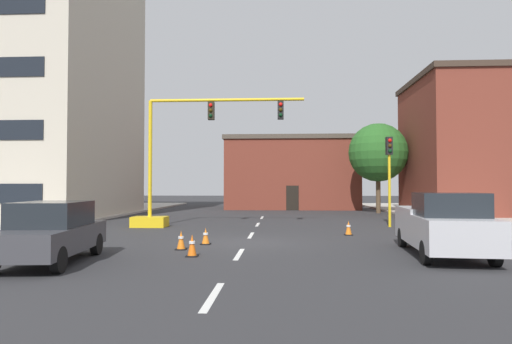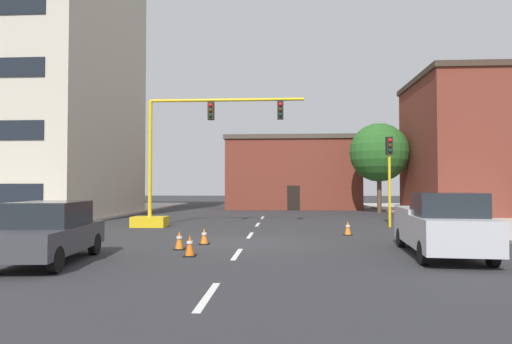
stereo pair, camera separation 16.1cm
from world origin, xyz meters
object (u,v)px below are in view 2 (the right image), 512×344
tree_right_far (379,153)px  traffic_cone_roadside_d (179,240)px  traffic_light_pole_right (389,161)px  pickup_truck_silver (441,225)px  traffic_signal_gantry (171,185)px  traffic_cone_roadside_b (348,228)px  traffic_cone_roadside_c (204,236)px  sedan_dark_gray_near_left (49,232)px  traffic_cone_roadside_a (190,246)px

tree_right_far → traffic_cone_roadside_d: size_ratio=10.97×
traffic_light_pole_right → tree_right_far: size_ratio=0.67×
traffic_light_pole_right → pickup_truck_silver: (-0.70, -9.90, -2.55)m
traffic_signal_gantry → traffic_cone_roadside_d: (2.41, -8.32, -1.92)m
tree_right_far → pickup_truck_silver: 22.55m
traffic_signal_gantry → traffic_cone_roadside_d: size_ratio=13.88×
tree_right_far → traffic_cone_roadside_b: (-4.74, -16.29, -4.53)m
pickup_truck_silver → traffic_cone_roadside_c: size_ratio=8.97×
traffic_cone_roadside_b → traffic_cone_roadside_d: bearing=-142.6°
traffic_signal_gantry → traffic_cone_roadside_b: (8.82, -3.41, -1.93)m
pickup_truck_silver → tree_right_far: bearing=83.1°
sedan_dark_gray_near_left → traffic_cone_roadside_b: (9.52, 7.75, -0.57)m
traffic_cone_roadside_a → traffic_cone_roadside_b: (5.74, 6.36, -0.02)m
traffic_signal_gantry → traffic_light_pole_right: 11.69m
tree_right_far → sedan_dark_gray_near_left: (-14.26, -24.04, -3.95)m
traffic_cone_roadside_a → traffic_cone_roadside_b: traffic_cone_roadside_a is taller
traffic_signal_gantry → traffic_cone_roadside_c: size_ratio=14.71×
traffic_light_pole_right → traffic_cone_roadside_b: (-2.78, -4.14, -3.21)m
tree_right_far → traffic_cone_roadside_d: tree_right_far is taller
sedan_dark_gray_near_left → traffic_cone_roadside_c: 5.69m
traffic_cone_roadside_c → traffic_cone_roadside_a: bearing=-88.7°
sedan_dark_gray_near_left → traffic_cone_roadside_d: sedan_dark_gray_near_left is taller
pickup_truck_silver → traffic_cone_roadside_a: (-7.82, -0.59, -0.64)m
traffic_cone_roadside_a → traffic_cone_roadside_c: bearing=91.3°
pickup_truck_silver → traffic_cone_roadside_a: size_ratio=8.11×
traffic_light_pole_right → tree_right_far: tree_right_far is taller
sedan_dark_gray_near_left → traffic_cone_roadside_a: sedan_dark_gray_near_left is taller
tree_right_far → sedan_dark_gray_near_left: 28.23m
tree_right_far → traffic_light_pole_right: bearing=-99.2°
traffic_cone_roadside_a → traffic_signal_gantry: bearing=107.5°
traffic_cone_roadside_a → traffic_cone_roadside_c: 2.87m
traffic_cone_roadside_a → traffic_cone_roadside_b: size_ratio=1.07×
pickup_truck_silver → traffic_cone_roadside_b: 6.17m
sedan_dark_gray_near_left → traffic_cone_roadside_a: 4.07m
pickup_truck_silver → sedan_dark_gray_near_left: pickup_truck_silver is taller
tree_right_far → pickup_truck_silver: size_ratio=1.30×
traffic_cone_roadside_a → traffic_cone_roadside_c: (-0.07, 2.87, -0.03)m
traffic_light_pole_right → pickup_truck_silver: bearing=-94.0°
sedan_dark_gray_near_left → traffic_cone_roadside_a: bearing=20.2°
traffic_light_pole_right → traffic_cone_roadside_d: bearing=-135.5°
traffic_cone_roadside_a → traffic_light_pole_right: bearing=50.9°
tree_right_far → pickup_truck_silver: (-2.65, -22.06, -3.87)m
traffic_light_pole_right → traffic_cone_roadside_d: traffic_light_pole_right is taller
traffic_cone_roadside_a → sedan_dark_gray_near_left: bearing=-159.8°
traffic_light_pole_right → traffic_cone_roadside_a: bearing=-129.1°
traffic_cone_roadside_c → sedan_dark_gray_near_left: bearing=-131.1°
traffic_cone_roadside_a → traffic_cone_roadside_b: 8.56m
traffic_cone_roadside_a → traffic_cone_roadside_d: 1.60m
traffic_signal_gantry → traffic_light_pole_right: bearing=3.6°
tree_right_far → pickup_truck_silver: tree_right_far is taller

